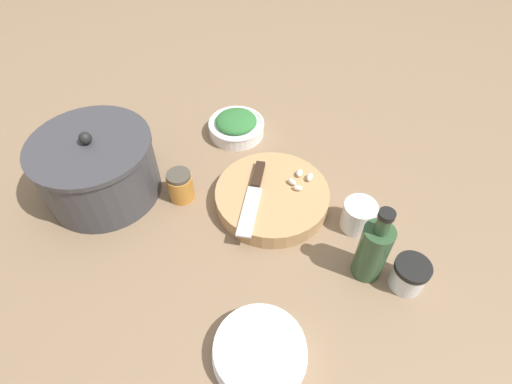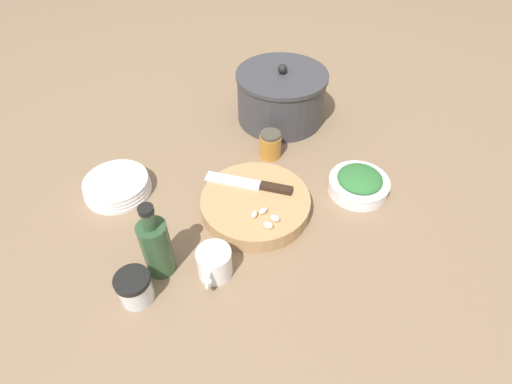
% 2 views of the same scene
% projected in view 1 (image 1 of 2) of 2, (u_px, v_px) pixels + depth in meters
% --- Properties ---
extents(ground_plane, '(5.00, 5.00, 0.00)m').
position_uv_depth(ground_plane, '(265.00, 212.00, 0.95)').
color(ground_plane, '#7F664C').
extents(cutting_board, '(0.27, 0.27, 0.04)m').
position_uv_depth(cutting_board, '(272.00, 197.00, 0.95)').
color(cutting_board, tan).
rests_on(cutting_board, ground_plane).
extents(chef_knife, '(0.20, 0.15, 0.01)m').
position_uv_depth(chef_knife, '(254.00, 193.00, 0.93)').
color(chef_knife, black).
rests_on(chef_knife, cutting_board).
extents(garlic_cloves, '(0.06, 0.07, 0.02)m').
position_uv_depth(garlic_cloves, '(300.00, 179.00, 0.95)').
color(garlic_cloves, silver).
rests_on(garlic_cloves, cutting_board).
extents(herb_bowl, '(0.16, 0.16, 0.06)m').
position_uv_depth(herb_bowl, '(236.00, 126.00, 1.12)').
color(herb_bowl, white).
rests_on(herb_bowl, ground_plane).
extents(spice_jar, '(0.07, 0.07, 0.07)m').
position_uv_depth(spice_jar, '(409.00, 275.00, 0.79)').
color(spice_jar, silver).
rests_on(spice_jar, ground_plane).
extents(coffee_mug, '(0.07, 0.10, 0.07)m').
position_uv_depth(coffee_mug, '(359.00, 216.00, 0.89)').
color(coffee_mug, white).
rests_on(coffee_mug, ground_plane).
extents(plate_stack, '(0.17, 0.17, 0.04)m').
position_uv_depth(plate_stack, '(260.00, 352.00, 0.71)').
color(plate_stack, white).
rests_on(plate_stack, ground_plane).
extents(honey_jar, '(0.06, 0.06, 0.08)m').
position_uv_depth(honey_jar, '(181.00, 186.00, 0.95)').
color(honey_jar, '#BC7A2D').
rests_on(honey_jar, ground_plane).
extents(oil_bottle, '(0.06, 0.06, 0.19)m').
position_uv_depth(oil_bottle, '(373.00, 250.00, 0.78)').
color(oil_bottle, '#2D4C2D').
rests_on(oil_bottle, ground_plane).
extents(stock_pot, '(0.28, 0.28, 0.18)m').
position_uv_depth(stock_pot, '(98.00, 168.00, 0.93)').
color(stock_pot, '#38383D').
rests_on(stock_pot, ground_plane).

